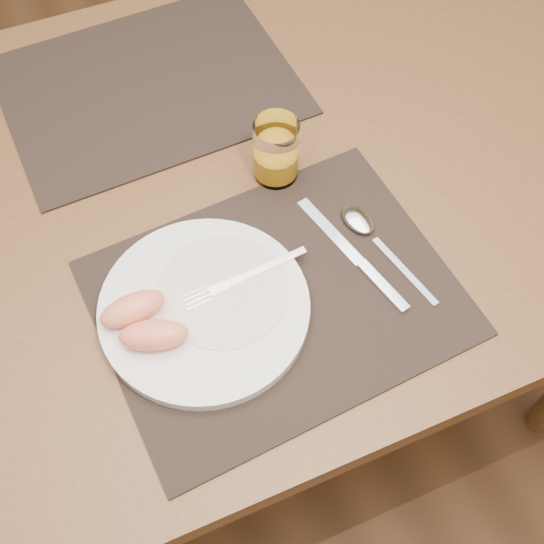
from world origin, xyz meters
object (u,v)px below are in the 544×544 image
(table, at_px, (210,216))
(spoon, at_px, (364,227))
(placemat_far, at_px, (149,86))
(knife, at_px, (360,263))
(juice_glass, at_px, (276,153))
(placemat_near, at_px, (277,298))
(plate, at_px, (204,308))
(fork, at_px, (235,281))

(table, bearing_deg, spoon, -44.37)
(placemat_far, height_order, knife, knife)
(table, bearing_deg, knife, -56.87)
(juice_glass, bearing_deg, placemat_near, -112.94)
(plate, relative_size, fork, 1.54)
(fork, height_order, juice_glass, juice_glass)
(plate, distance_m, knife, 0.22)
(fork, relative_size, spoon, 0.92)
(fork, distance_m, juice_glass, 0.20)
(table, xyz_separation_m, placemat_near, (0.02, -0.22, 0.09))
(placemat_near, relative_size, knife, 2.07)
(placemat_far, xyz_separation_m, juice_glass, (0.12, -0.25, 0.05))
(plate, bearing_deg, juice_glass, 45.01)
(placemat_near, distance_m, fork, 0.06)
(placemat_near, height_order, placemat_far, same)
(plate, xyz_separation_m, spoon, (0.25, 0.03, -0.00))
(spoon, xyz_separation_m, juice_glass, (-0.07, 0.14, 0.04))
(knife, height_order, spoon, spoon)
(plate, xyz_separation_m, knife, (0.22, -0.01, -0.01))
(placemat_far, relative_size, juice_glass, 4.60)
(placemat_near, bearing_deg, plate, 169.58)
(plate, relative_size, spoon, 1.41)
(spoon, bearing_deg, placemat_far, 115.90)
(fork, xyz_separation_m, juice_glass, (0.13, 0.16, 0.03))
(fork, distance_m, knife, 0.17)
(plate, height_order, spoon, plate)
(placemat_near, height_order, plate, plate)
(fork, xyz_separation_m, knife, (0.17, -0.03, -0.02))
(placemat_far, xyz_separation_m, knife, (0.16, -0.44, 0.00))
(table, bearing_deg, fork, -97.87)
(plate, bearing_deg, placemat_far, 82.11)
(fork, bearing_deg, plate, -162.05)
(table, xyz_separation_m, spoon, (0.17, -0.17, 0.09))
(knife, xyz_separation_m, spoon, (0.03, 0.05, 0.00))
(placemat_near, xyz_separation_m, spoon, (0.15, 0.05, 0.01))
(table, bearing_deg, plate, -110.29)
(placemat_near, relative_size, placemat_far, 1.00)
(plate, bearing_deg, placemat_near, -10.42)
(placemat_far, relative_size, knife, 2.07)
(placemat_near, xyz_separation_m, knife, (0.12, 0.00, 0.00))
(placemat_near, relative_size, juice_glass, 4.60)
(plate, bearing_deg, spoon, 7.88)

